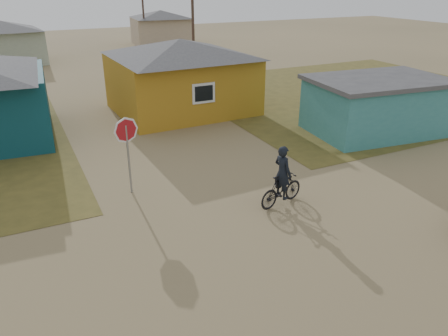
# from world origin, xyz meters

# --- Properties ---
(ground) EXTENTS (120.00, 120.00, 0.00)m
(ground) POSITION_xyz_m (0.00, 0.00, 0.00)
(ground) COLOR #8B7650
(grass_ne) EXTENTS (20.00, 18.00, 0.00)m
(grass_ne) POSITION_xyz_m (14.00, 13.00, 0.01)
(grass_ne) COLOR brown
(grass_ne) RESTS_ON ground
(house_yellow) EXTENTS (7.72, 6.76, 3.90)m
(house_yellow) POSITION_xyz_m (2.50, 14.00, 2.00)
(house_yellow) COLOR #AD7A1A
(house_yellow) RESTS_ON ground
(shed_turquoise) EXTENTS (6.71, 4.93, 2.60)m
(shed_turquoise) POSITION_xyz_m (9.50, 6.50, 1.31)
(shed_turquoise) COLOR teal
(shed_turquoise) RESTS_ON ground
(house_pale_west) EXTENTS (7.04, 6.15, 3.60)m
(house_pale_west) POSITION_xyz_m (-6.00, 34.00, 1.86)
(house_pale_west) COLOR #99A58E
(house_pale_west) RESTS_ON ground
(house_beige_east) EXTENTS (6.95, 6.05, 3.60)m
(house_beige_east) POSITION_xyz_m (10.00, 40.00, 1.86)
(house_beige_east) COLOR tan
(house_beige_east) RESTS_ON ground
(utility_pole_near) EXTENTS (1.40, 0.20, 8.00)m
(utility_pole_near) POSITION_xyz_m (6.50, 22.00, 4.14)
(utility_pole_near) COLOR #443128
(utility_pole_near) RESTS_ON ground
(utility_pole_far) EXTENTS (1.40, 0.20, 8.00)m
(utility_pole_far) POSITION_xyz_m (7.50, 38.00, 4.14)
(utility_pole_far) COLOR #443128
(utility_pole_far) RESTS_ON ground
(stop_sign) EXTENTS (0.89, 0.15, 2.72)m
(stop_sign) POSITION_xyz_m (-2.77, 5.19, 1.98)
(stop_sign) COLOR gray
(stop_sign) RESTS_ON ground
(cyclist) EXTENTS (1.88, 0.92, 2.05)m
(cyclist) POSITION_xyz_m (1.42, 2.17, 0.75)
(cyclist) COLOR black
(cyclist) RESTS_ON ground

